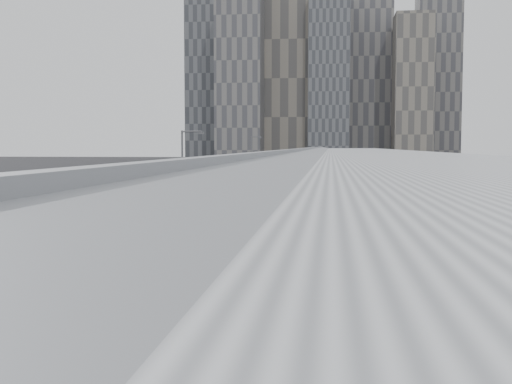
% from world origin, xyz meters
% --- Properties ---
extents(sidewalk, '(10.00, 170.00, 0.12)m').
position_xyz_m(sidewalk, '(9.00, 55.00, 0.06)').
color(sidewalk, gray).
rests_on(sidewalk, ground).
extents(lane_line, '(0.12, 160.00, 0.02)m').
position_xyz_m(lane_line, '(-1.50, 55.00, 0.01)').
color(lane_line, gold).
rests_on(lane_line, ground).
extents(depot, '(12.45, 160.40, 7.20)m').
position_xyz_m(depot, '(12.99, 55.00, 3.51)').
color(depot, gray).
rests_on(depot, ground).
extents(skyline, '(145.00, 64.00, 120.00)m').
position_xyz_m(skyline, '(-2.90, 324.16, 50.85)').
color(skyline, slate).
rests_on(skyline, ground).
extents(bus_0, '(3.89, 13.78, 3.97)m').
position_xyz_m(bus_0, '(2.04, 7.67, 1.68)').
color(bus_0, '#B0B3BA').
rests_on(bus_0, ground).
extents(bus_1, '(2.77, 12.33, 3.59)m').
position_xyz_m(bus_1, '(2.14, 18.00, 1.51)').
color(bus_1, black).
rests_on(bus_1, ground).
extents(bus_2, '(3.66, 12.35, 3.56)m').
position_xyz_m(bus_2, '(2.00, 34.51, 1.50)').
color(bus_2, silver).
rests_on(bus_2, ground).
extents(bus_3, '(3.34, 13.73, 3.98)m').
position_xyz_m(bus_3, '(1.98, 46.93, 1.68)').
color(bus_3, gray).
rests_on(bus_3, ground).
extents(bus_4, '(3.57, 13.18, 3.81)m').
position_xyz_m(bus_4, '(2.07, 63.70, 1.61)').
color(bus_4, '#B6B8C1').
rests_on(bus_4, ground).
extents(bus_5, '(2.78, 12.40, 3.61)m').
position_xyz_m(bus_5, '(2.39, 76.17, 1.52)').
color(bus_5, '#162132').
rests_on(bus_5, ground).
extents(bus_6, '(3.25, 13.20, 3.83)m').
position_xyz_m(bus_6, '(1.81, 89.56, 1.62)').
color(bus_6, '#BABABC').
rests_on(bus_6, ground).
extents(bus_7, '(3.33, 13.92, 4.04)m').
position_xyz_m(bus_7, '(1.66, 105.67, 1.71)').
color(bus_7, slate).
rests_on(bus_7, ground).
extents(tree_0, '(2.69, 2.69, 4.92)m').
position_xyz_m(tree_0, '(5.39, 5.96, 3.57)').
color(tree_0, black).
rests_on(tree_0, ground).
extents(tree_1, '(1.36, 1.36, 4.09)m').
position_xyz_m(tree_1, '(6.12, 35.53, 3.34)').
color(tree_1, black).
rests_on(tree_1, ground).
extents(tree_2, '(2.94, 2.94, 4.50)m').
position_xyz_m(tree_2, '(5.33, 53.66, 3.02)').
color(tree_2, black).
rests_on(tree_2, ground).
extents(tree_3, '(1.76, 1.76, 3.80)m').
position_xyz_m(tree_3, '(5.92, 82.25, 2.89)').
color(tree_3, black).
rests_on(tree_3, ground).
extents(street_lamp_near, '(2.04, 0.22, 8.73)m').
position_xyz_m(street_lamp_near, '(-3.84, 43.85, 5.05)').
color(street_lamp_near, '#59595E').
rests_on(street_lamp_near, ground).
extents(street_lamp_far, '(2.04, 0.22, 9.06)m').
position_xyz_m(street_lamp_far, '(-4.79, 101.56, 5.22)').
color(street_lamp_far, '#59595E').
rests_on(street_lamp_far, ground).
extents(shipping_container, '(4.21, 7.22, 2.68)m').
position_xyz_m(shipping_container, '(-4.49, 104.57, 1.34)').
color(shipping_container, '#113813').
rests_on(shipping_container, ground).
extents(suv, '(4.38, 6.11, 1.55)m').
position_xyz_m(suv, '(-4.91, 132.28, 0.77)').
color(suv, black).
rests_on(suv, ground).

